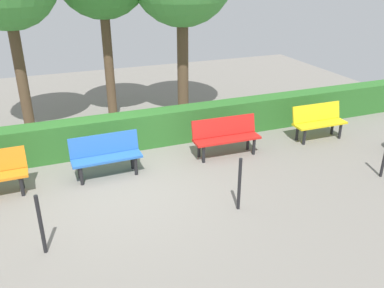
% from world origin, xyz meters
% --- Properties ---
extents(ground_plane, '(19.68, 19.68, 0.00)m').
position_xyz_m(ground_plane, '(0.00, 0.00, 0.00)').
color(ground_plane, gray).
extents(bench_yellow, '(1.36, 0.49, 0.86)m').
position_xyz_m(bench_yellow, '(-4.99, -0.65, 0.48)').
color(bench_yellow, yellow).
rests_on(bench_yellow, ground_plane).
extents(bench_red, '(1.55, 0.51, 0.86)m').
position_xyz_m(bench_red, '(-2.44, -0.63, 0.48)').
color(bench_red, red).
rests_on(bench_red, ground_plane).
extents(bench_blue, '(1.41, 0.48, 0.86)m').
position_xyz_m(bench_blue, '(0.26, -0.63, 0.48)').
color(bench_blue, blue).
rests_on(bench_blue, ground_plane).
extents(hedge_row, '(15.68, 0.52, 0.83)m').
position_xyz_m(hedge_row, '(-1.12, -1.79, 0.42)').
color(hedge_row, '#2D6B28').
rests_on(hedge_row, ground_plane).
extents(railing_post_mid, '(0.06, 0.06, 1.00)m').
position_xyz_m(railing_post_mid, '(-1.68, 1.50, 0.50)').
color(railing_post_mid, black).
rests_on(railing_post_mid, ground_plane).
extents(railing_post_far, '(0.06, 0.06, 1.00)m').
position_xyz_m(railing_post_far, '(1.60, 1.50, 0.50)').
color(railing_post_far, black).
rests_on(railing_post_far, ground_plane).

